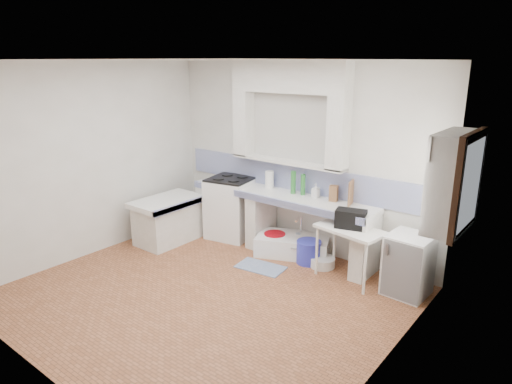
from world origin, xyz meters
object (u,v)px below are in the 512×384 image
Objects in this scene: sink at (293,246)px; side_table at (349,254)px; fridge at (408,265)px; stove at (231,208)px.

side_table is at bearing -35.87° from sink.
stove is at bearing -179.08° from fridge.
side_table is at bearing -169.19° from fridge.
side_table is at bearing -16.38° from stove.
stove is 1.25m from sink.
stove is 2.99m from fridge.
stove reaches higher than fridge.
sink is 1.23× the size of side_table.
side_table is 1.12× the size of fridge.
fridge is at bearing 17.16° from side_table.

